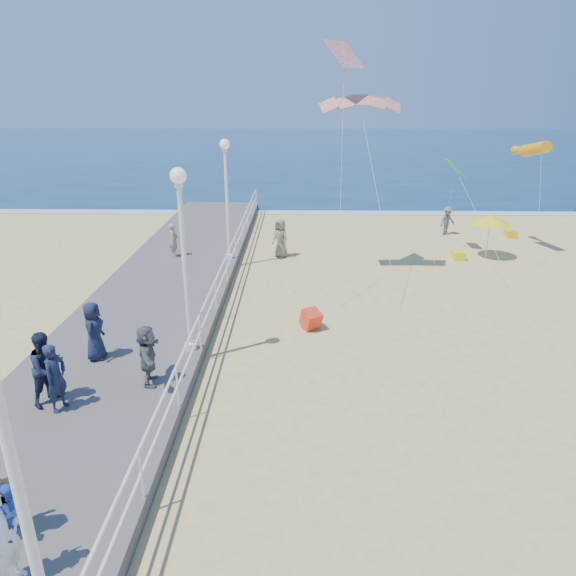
{
  "coord_description": "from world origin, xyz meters",
  "views": [
    {
      "loc": [
        -2.18,
        -13.58,
        7.51
      ],
      "look_at": [
        -2.5,
        2.0,
        1.6
      ],
      "focal_mm": 32.0,
      "sensor_mm": 36.0,
      "label": 1
    }
  ],
  "objects_px": {
    "lamp_post_mid": "(183,243)",
    "beach_walker_c": "(281,238)",
    "lamp_post_far": "(226,187)",
    "beach_chair_left": "(459,256)",
    "lamp_post_near": "(12,463)",
    "box_kite": "(311,321)",
    "beach_chair_right": "(510,234)",
    "toddler_held": "(13,509)",
    "spectator_7": "(47,368)",
    "woman_holding_toddler": "(3,538)",
    "spectator_5": "(148,355)",
    "spectator_0": "(56,378)",
    "spectator_4": "(94,331)",
    "spectator_6": "(174,240)",
    "beach_walker_a": "(447,221)",
    "beach_umbrella": "(491,219)"
  },
  "relations": [
    {
      "from": "lamp_post_mid",
      "to": "spectator_6",
      "type": "height_order",
      "value": "lamp_post_mid"
    },
    {
      "from": "woman_holding_toddler",
      "to": "beach_chair_right",
      "type": "distance_m",
      "value": 27.6
    },
    {
      "from": "lamp_post_far",
      "to": "spectator_4",
      "type": "xyz_separation_m",
      "value": [
        -2.57,
        -9.62,
        -2.4
      ]
    },
    {
      "from": "beach_chair_left",
      "to": "lamp_post_near",
      "type": "bearing_deg",
      "value": -119.56
    },
    {
      "from": "spectator_5",
      "to": "beach_walker_c",
      "type": "relative_size",
      "value": 0.88
    },
    {
      "from": "lamp_post_far",
      "to": "lamp_post_mid",
      "type": "bearing_deg",
      "value": -90.0
    },
    {
      "from": "woman_holding_toddler",
      "to": "toddler_held",
      "type": "bearing_deg",
      "value": -38.5
    },
    {
      "from": "toddler_held",
      "to": "spectator_7",
      "type": "relative_size",
      "value": 0.49
    },
    {
      "from": "lamp_post_near",
      "to": "beach_chair_right",
      "type": "distance_m",
      "value": 28.06
    },
    {
      "from": "box_kite",
      "to": "lamp_post_near",
      "type": "bearing_deg",
      "value": -139.02
    },
    {
      "from": "lamp_post_far",
      "to": "beach_walker_c",
      "type": "xyz_separation_m",
      "value": [
        2.31,
        1.56,
        -2.73
      ]
    },
    {
      "from": "spectator_0",
      "to": "beach_chair_left",
      "type": "height_order",
      "value": "spectator_0"
    },
    {
      "from": "spectator_0",
      "to": "beach_chair_right",
      "type": "xyz_separation_m",
      "value": [
        17.52,
        17.61,
        -1.05
      ]
    },
    {
      "from": "toddler_held",
      "to": "beach_walker_a",
      "type": "relative_size",
      "value": 0.56
    },
    {
      "from": "spectator_0",
      "to": "spectator_4",
      "type": "distance_m",
      "value": 2.53
    },
    {
      "from": "lamp_post_far",
      "to": "beach_chair_left",
      "type": "distance_m",
      "value": 11.53
    },
    {
      "from": "spectator_5",
      "to": "spectator_7",
      "type": "relative_size",
      "value": 0.88
    },
    {
      "from": "lamp_post_mid",
      "to": "beach_chair_left",
      "type": "height_order",
      "value": "lamp_post_mid"
    },
    {
      "from": "spectator_7",
      "to": "beach_umbrella",
      "type": "relative_size",
      "value": 0.87
    },
    {
      "from": "spectator_5",
      "to": "box_kite",
      "type": "distance_m",
      "value": 6.11
    },
    {
      "from": "beach_walker_c",
      "to": "spectator_5",
      "type": "bearing_deg",
      "value": -59.64
    },
    {
      "from": "spectator_4",
      "to": "box_kite",
      "type": "height_order",
      "value": "spectator_4"
    },
    {
      "from": "spectator_7",
      "to": "spectator_0",
      "type": "bearing_deg",
      "value": -107.7
    },
    {
      "from": "woman_holding_toddler",
      "to": "spectator_7",
      "type": "distance_m",
      "value": 5.28
    },
    {
      "from": "spectator_4",
      "to": "beach_chair_left",
      "type": "distance_m",
      "value": 17.37
    },
    {
      "from": "beach_walker_c",
      "to": "beach_chair_left",
      "type": "distance_m",
      "value": 8.65
    },
    {
      "from": "lamp_post_mid",
      "to": "spectator_5",
      "type": "xyz_separation_m",
      "value": [
        -0.68,
        -1.95,
        -2.44
      ]
    },
    {
      "from": "lamp_post_mid",
      "to": "beach_chair_right",
      "type": "xyz_separation_m",
      "value": [
        15.01,
        14.46,
        -3.46
      ]
    },
    {
      "from": "lamp_post_near",
      "to": "spectator_0",
      "type": "relative_size",
      "value": 3.11
    },
    {
      "from": "toddler_held",
      "to": "beach_chair_left",
      "type": "distance_m",
      "value": 21.64
    },
    {
      "from": "beach_walker_c",
      "to": "box_kite",
      "type": "height_order",
      "value": "beach_walker_c"
    },
    {
      "from": "lamp_post_mid",
      "to": "spectator_6",
      "type": "xyz_separation_m",
      "value": [
        -2.58,
        9.27,
        -2.48
      ]
    },
    {
      "from": "spectator_5",
      "to": "toddler_held",
      "type": "bearing_deg",
      "value": 165.02
    },
    {
      "from": "lamp_post_far",
      "to": "beach_chair_left",
      "type": "relative_size",
      "value": 9.67
    },
    {
      "from": "box_kite",
      "to": "beach_chair_left",
      "type": "bearing_deg",
      "value": 16.29
    },
    {
      "from": "spectator_4",
      "to": "beach_umbrella",
      "type": "height_order",
      "value": "beach_umbrella"
    },
    {
      "from": "lamp_post_mid",
      "to": "woman_holding_toddler",
      "type": "distance_m",
      "value": 8.27
    },
    {
      "from": "beach_umbrella",
      "to": "spectator_7",
      "type": "bearing_deg",
      "value": -138.56
    },
    {
      "from": "beach_walker_c",
      "to": "beach_walker_a",
      "type": "bearing_deg",
      "value": 69.38
    },
    {
      "from": "beach_chair_left",
      "to": "box_kite",
      "type": "bearing_deg",
      "value": -132.48
    },
    {
      "from": "woman_holding_toddler",
      "to": "box_kite",
      "type": "xyz_separation_m",
      "value": [
        4.83,
        10.13,
        -1.01
      ]
    },
    {
      "from": "box_kite",
      "to": "beach_chair_right",
      "type": "height_order",
      "value": "box_kite"
    },
    {
      "from": "toddler_held",
      "to": "spectator_5",
      "type": "xyz_separation_m",
      "value": [
        0.38,
        5.74,
        -0.49
      ]
    },
    {
      "from": "lamp_post_near",
      "to": "box_kite",
      "type": "distance_m",
      "value": 12.32
    },
    {
      "from": "lamp_post_far",
      "to": "beach_umbrella",
      "type": "relative_size",
      "value": 2.49
    },
    {
      "from": "box_kite",
      "to": "beach_umbrella",
      "type": "xyz_separation_m",
      "value": [
        8.73,
        8.32,
        1.61
      ]
    },
    {
      "from": "lamp_post_far",
      "to": "beach_chair_left",
      "type": "xyz_separation_m",
      "value": [
        10.92,
        1.26,
        -3.46
      ]
    },
    {
      "from": "lamp_post_mid",
      "to": "beach_walker_c",
      "type": "relative_size",
      "value": 2.85
    },
    {
      "from": "spectator_5",
      "to": "beach_umbrella",
      "type": "relative_size",
      "value": 0.77
    },
    {
      "from": "beach_chair_left",
      "to": "spectator_5",
      "type": "bearing_deg",
      "value": -133.55
    }
  ]
}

